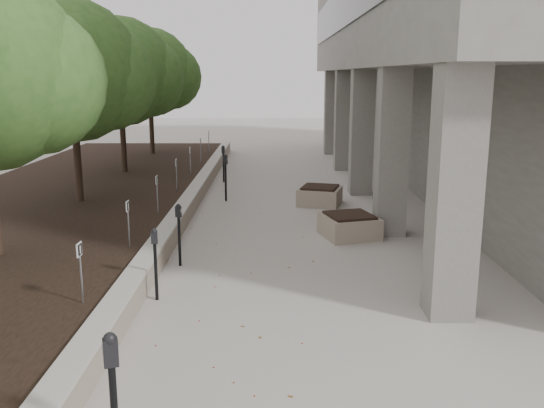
{
  "coord_description": "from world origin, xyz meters",
  "views": [
    {
      "loc": [
        0.58,
        -8.01,
        3.83
      ],
      "look_at": [
        0.54,
        4.99,
        0.97
      ],
      "focal_mm": 38.96,
      "sensor_mm": 36.0,
      "label": 1
    }
  ],
  "objects_px": {
    "crabapple_tree_4": "(121,95)",
    "planter_front": "(349,225)",
    "parking_meter_5": "(223,164)",
    "parking_meter_2": "(156,264)",
    "planter_back": "(320,195)",
    "parking_meter_3": "(179,235)",
    "crabapple_tree_5": "(150,91)",
    "parking_meter_4": "(226,178)",
    "crabapple_tree_3": "(73,101)"
  },
  "relations": [
    {
      "from": "crabapple_tree_4",
      "to": "parking_meter_2",
      "type": "relative_size",
      "value": 4.23
    },
    {
      "from": "parking_meter_3",
      "to": "planter_back",
      "type": "bearing_deg",
      "value": 76.5
    },
    {
      "from": "crabapple_tree_3",
      "to": "parking_meter_5",
      "type": "bearing_deg",
      "value": 55.0
    },
    {
      "from": "crabapple_tree_4",
      "to": "parking_meter_2",
      "type": "distance_m",
      "value": 12.11
    },
    {
      "from": "crabapple_tree_4",
      "to": "parking_meter_2",
      "type": "xyz_separation_m",
      "value": [
        3.35,
        -11.37,
        -2.48
      ]
    },
    {
      "from": "crabapple_tree_3",
      "to": "parking_meter_2",
      "type": "relative_size",
      "value": 4.23
    },
    {
      "from": "crabapple_tree_3",
      "to": "planter_back",
      "type": "distance_m",
      "value": 7.46
    },
    {
      "from": "parking_meter_3",
      "to": "planter_front",
      "type": "xyz_separation_m",
      "value": [
        3.73,
        2.2,
        -0.36
      ]
    },
    {
      "from": "parking_meter_4",
      "to": "planter_back",
      "type": "bearing_deg",
      "value": 7.58
    },
    {
      "from": "planter_back",
      "to": "crabapple_tree_3",
      "type": "bearing_deg",
      "value": -168.8
    },
    {
      "from": "crabapple_tree_3",
      "to": "parking_meter_2",
      "type": "height_order",
      "value": "crabapple_tree_3"
    },
    {
      "from": "crabapple_tree_5",
      "to": "planter_front",
      "type": "xyz_separation_m",
      "value": [
        7.2,
        -12.29,
        -2.84
      ]
    },
    {
      "from": "crabapple_tree_3",
      "to": "crabapple_tree_5",
      "type": "distance_m",
      "value": 10.0
    },
    {
      "from": "crabapple_tree_5",
      "to": "parking_meter_5",
      "type": "relative_size",
      "value": 4.07
    },
    {
      "from": "parking_meter_3",
      "to": "parking_meter_5",
      "type": "bearing_deg",
      "value": 105.42
    },
    {
      "from": "crabapple_tree_4",
      "to": "crabapple_tree_5",
      "type": "distance_m",
      "value": 5.0
    },
    {
      "from": "parking_meter_2",
      "to": "parking_meter_4",
      "type": "height_order",
      "value": "parking_meter_4"
    },
    {
      "from": "parking_meter_3",
      "to": "parking_meter_2",
      "type": "bearing_deg",
      "value": -77.46
    },
    {
      "from": "crabapple_tree_3",
      "to": "parking_meter_2",
      "type": "xyz_separation_m",
      "value": [
        3.35,
        -6.37,
        -2.48
      ]
    },
    {
      "from": "parking_meter_2",
      "to": "planter_front",
      "type": "height_order",
      "value": "parking_meter_2"
    },
    {
      "from": "crabapple_tree_4",
      "to": "parking_meter_3",
      "type": "relative_size",
      "value": 4.2
    },
    {
      "from": "parking_meter_4",
      "to": "planter_front",
      "type": "bearing_deg",
      "value": -34.28
    },
    {
      "from": "parking_meter_2",
      "to": "parking_meter_5",
      "type": "xyz_separation_m",
      "value": [
        0.21,
        11.45,
        0.03
      ]
    },
    {
      "from": "crabapple_tree_5",
      "to": "crabapple_tree_4",
      "type": "bearing_deg",
      "value": -90.0
    },
    {
      "from": "parking_meter_2",
      "to": "parking_meter_3",
      "type": "distance_m",
      "value": 1.87
    },
    {
      "from": "parking_meter_5",
      "to": "crabapple_tree_4",
      "type": "bearing_deg",
      "value": -175.44
    },
    {
      "from": "parking_meter_2",
      "to": "parking_meter_5",
      "type": "height_order",
      "value": "parking_meter_5"
    },
    {
      "from": "crabapple_tree_5",
      "to": "parking_meter_3",
      "type": "bearing_deg",
      "value": -76.56
    },
    {
      "from": "crabapple_tree_5",
      "to": "planter_back",
      "type": "distance_m",
      "value": 11.35
    },
    {
      "from": "crabapple_tree_4",
      "to": "parking_meter_4",
      "type": "bearing_deg",
      "value": -39.23
    },
    {
      "from": "planter_back",
      "to": "parking_meter_5",
      "type": "bearing_deg",
      "value": 130.58
    },
    {
      "from": "crabapple_tree_4",
      "to": "parking_meter_5",
      "type": "height_order",
      "value": "crabapple_tree_4"
    },
    {
      "from": "crabapple_tree_5",
      "to": "parking_meter_5",
      "type": "xyz_separation_m",
      "value": [
        3.56,
        -4.92,
        -2.45
      ]
    },
    {
      "from": "crabapple_tree_4",
      "to": "planter_front",
      "type": "relative_size",
      "value": 4.48
    },
    {
      "from": "parking_meter_4",
      "to": "planter_front",
      "type": "xyz_separation_m",
      "value": [
        3.3,
        -4.11,
        -0.44
      ]
    },
    {
      "from": "crabapple_tree_4",
      "to": "parking_meter_4",
      "type": "distance_m",
      "value": 5.58
    },
    {
      "from": "parking_meter_5",
      "to": "crabapple_tree_3",
      "type": "bearing_deg",
      "value": -121.78
    },
    {
      "from": "crabapple_tree_4",
      "to": "parking_meter_3",
      "type": "distance_m",
      "value": 10.41
    },
    {
      "from": "parking_meter_2",
      "to": "parking_meter_5",
      "type": "bearing_deg",
      "value": 81.17
    },
    {
      "from": "crabapple_tree_4",
      "to": "parking_meter_3",
      "type": "bearing_deg",
      "value": -69.95
    },
    {
      "from": "crabapple_tree_3",
      "to": "planter_back",
      "type": "bearing_deg",
      "value": 11.2
    },
    {
      "from": "crabapple_tree_4",
      "to": "parking_meter_5",
      "type": "relative_size",
      "value": 4.07
    },
    {
      "from": "crabapple_tree_3",
      "to": "planter_front",
      "type": "xyz_separation_m",
      "value": [
        7.2,
        -2.29,
        -2.84
      ]
    },
    {
      "from": "crabapple_tree_3",
      "to": "parking_meter_3",
      "type": "relative_size",
      "value": 4.2
    },
    {
      "from": "parking_meter_4",
      "to": "planter_front",
      "type": "height_order",
      "value": "parking_meter_4"
    },
    {
      "from": "crabapple_tree_4",
      "to": "parking_meter_4",
      "type": "xyz_separation_m",
      "value": [
        3.9,
        -3.19,
        -2.39
      ]
    },
    {
      "from": "crabapple_tree_5",
      "to": "parking_meter_2",
      "type": "xyz_separation_m",
      "value": [
        3.35,
        -16.37,
        -2.48
      ]
    },
    {
      "from": "crabapple_tree_5",
      "to": "parking_meter_4",
      "type": "bearing_deg",
      "value": -64.51
    },
    {
      "from": "parking_meter_2",
      "to": "planter_back",
      "type": "distance_m",
      "value": 8.44
    },
    {
      "from": "crabapple_tree_3",
      "to": "parking_meter_2",
      "type": "bearing_deg",
      "value": -62.23
    }
  ]
}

